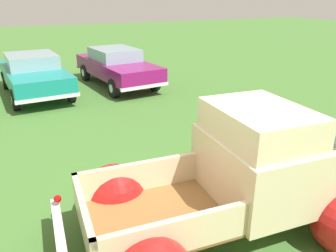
# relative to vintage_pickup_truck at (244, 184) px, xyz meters

# --- Properties ---
(ground_plane) EXTENTS (80.00, 80.00, 0.00)m
(ground_plane) POSITION_rel_vintage_pickup_truck_xyz_m (-0.39, 0.02, -0.76)
(ground_plane) COLOR #477A33
(vintage_pickup_truck) EXTENTS (4.73, 2.99, 1.96)m
(vintage_pickup_truck) POSITION_rel_vintage_pickup_truck_xyz_m (0.00, 0.00, 0.00)
(vintage_pickup_truck) COLOR black
(vintage_pickup_truck) RESTS_ON ground
(show_car_0) EXTENTS (2.25, 4.71, 1.43)m
(show_car_0) POSITION_rel_vintage_pickup_truck_xyz_m (-2.14, 9.20, 0.03)
(show_car_0) COLOR black
(show_car_0) RESTS_ON ground
(show_car_1) EXTENTS (2.33, 4.84, 1.43)m
(show_car_1) POSITION_rel_vintage_pickup_truck_xyz_m (0.91, 9.29, 0.03)
(show_car_1) COLOR black
(show_car_1) RESTS_ON ground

